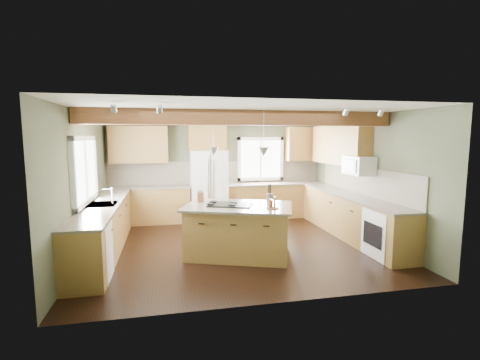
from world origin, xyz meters
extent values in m
plane|color=black|center=(0.00, 0.00, 0.00)|extent=(5.60, 5.60, 0.00)
plane|color=silver|center=(0.00, 0.00, 2.60)|extent=(5.60, 5.60, 0.00)
plane|color=#414631|center=(0.00, 2.50, 1.30)|extent=(5.60, 0.00, 5.60)
plane|color=#414631|center=(-2.80, 0.00, 1.30)|extent=(0.00, 5.00, 5.00)
plane|color=#414631|center=(2.80, 0.00, 1.30)|extent=(0.00, 5.00, 5.00)
cube|color=#562A18|center=(0.00, -0.58, 2.47)|extent=(5.55, 0.26, 0.26)
cube|color=#562A18|center=(0.00, 2.40, 2.54)|extent=(5.55, 0.20, 0.10)
cube|color=brown|center=(0.00, 2.48, 1.21)|extent=(5.58, 0.03, 0.58)
cube|color=brown|center=(2.78, 0.05, 1.21)|extent=(0.03, 3.70, 0.58)
cube|color=brown|center=(-1.79, 2.20, 0.44)|extent=(2.02, 0.60, 0.88)
cube|color=#433D31|center=(-1.79, 2.20, 0.90)|extent=(2.06, 0.64, 0.04)
cube|color=brown|center=(1.49, 2.20, 0.44)|extent=(2.62, 0.60, 0.88)
cube|color=#433D31|center=(1.49, 2.20, 0.90)|extent=(2.66, 0.64, 0.04)
cube|color=brown|center=(-2.50, 0.05, 0.44)|extent=(0.60, 3.70, 0.88)
cube|color=#433D31|center=(-2.50, 0.05, 0.90)|extent=(0.64, 3.74, 0.04)
cube|color=brown|center=(2.50, 0.05, 0.44)|extent=(0.60, 3.70, 0.88)
cube|color=#433D31|center=(2.50, 0.05, 0.90)|extent=(0.64, 3.74, 0.04)
cube|color=brown|center=(-1.99, 2.33, 1.95)|extent=(1.40, 0.35, 0.90)
cube|color=brown|center=(-0.30, 2.33, 2.15)|extent=(0.96, 0.35, 0.70)
cube|color=brown|center=(2.62, 0.90, 1.95)|extent=(0.35, 2.20, 0.90)
cube|color=brown|center=(2.30, 2.33, 1.95)|extent=(0.90, 0.35, 0.90)
cube|color=white|center=(-2.78, 0.05, 1.55)|extent=(0.04, 1.60, 1.05)
cube|color=white|center=(1.15, 2.48, 1.55)|extent=(1.10, 0.04, 1.00)
cube|color=#262628|center=(-2.50, 0.05, 0.91)|extent=(0.50, 0.65, 0.03)
cylinder|color=#B2B2B7|center=(-2.32, 0.05, 1.05)|extent=(0.02, 0.02, 0.28)
cube|color=white|center=(-2.49, -1.25, 0.43)|extent=(0.60, 0.60, 0.84)
cube|color=white|center=(2.49, -1.25, 0.43)|extent=(0.60, 0.72, 0.84)
cube|color=white|center=(2.58, -0.05, 1.55)|extent=(0.40, 0.70, 0.38)
cone|color=#B2B2B7|center=(-0.50, -0.43, 1.88)|extent=(0.18, 0.18, 0.16)
cone|color=#B2B2B7|center=(0.33, -0.74, 1.88)|extent=(0.18, 0.18, 0.16)
cube|color=white|center=(-0.30, 2.12, 0.90)|extent=(0.90, 0.74, 1.80)
cube|color=brown|center=(-0.08, -0.58, 0.44)|extent=(2.04, 1.63, 0.88)
cube|color=#433D31|center=(-0.08, -0.58, 0.90)|extent=(2.19, 1.78, 0.04)
cube|color=black|center=(-0.22, -0.53, 0.93)|extent=(0.90, 0.75, 0.02)
cube|color=brown|center=(-0.72, -0.15, 1.01)|extent=(0.13, 0.11, 0.19)
cylinder|color=#433D36|center=(0.55, -0.39, 1.00)|extent=(0.15, 0.15, 0.16)
camera|label=1|loc=(-1.32, -6.58, 2.14)|focal=26.00mm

